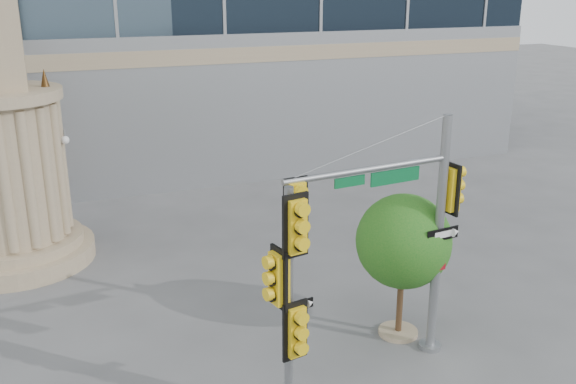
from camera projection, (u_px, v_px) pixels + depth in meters
name	position (u px, v px, depth m)	size (l,w,h in m)	color
ground	(331.00, 383.00, 13.22)	(120.00, 120.00, 0.00)	#545456
main_signal_pole	(404.00, 218.00, 13.05)	(4.15, 0.81, 5.35)	slate
secondary_signal_pole	(290.00, 291.00, 11.31)	(0.84, 0.61, 4.58)	slate
street_tree	(404.00, 245.00, 14.42)	(2.20, 2.15, 3.43)	#9E876B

